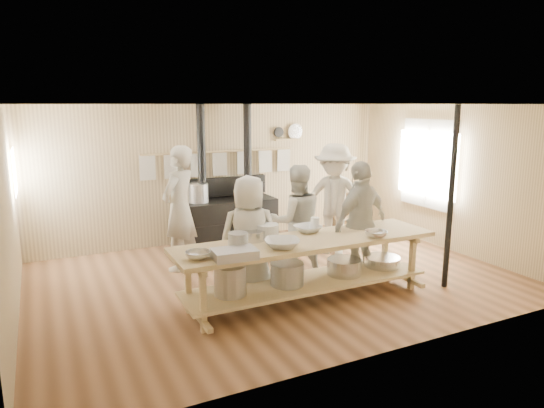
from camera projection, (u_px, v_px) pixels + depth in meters
name	position (u px, v px, depth m)	size (l,w,h in m)	color
ground	(277.00, 279.00, 7.36)	(7.00, 7.00, 0.00)	brown
room_shell	(277.00, 173.00, 7.03)	(7.00, 7.00, 7.00)	tan
window_right	(428.00, 164.00, 9.07)	(0.09, 1.50, 1.65)	beige
left_opening	(14.00, 172.00, 7.32)	(0.00, 0.90, 0.90)	white
stove	(227.00, 217.00, 9.12)	(1.90, 0.75, 2.60)	black
towel_rail	(221.00, 160.00, 9.16)	(3.00, 0.04, 0.47)	tan
back_wall_shelf	(288.00, 134.00, 9.72)	(0.63, 0.14, 0.32)	tan
prep_table	(307.00, 263.00, 6.46)	(3.60, 0.90, 0.85)	tan
support_post	(451.00, 199.00, 6.78)	(0.08, 0.08, 2.60)	black
cook_far_left	(179.00, 209.00, 7.61)	(0.72, 0.47, 1.98)	beige
cook_left	(296.00, 222.00, 7.30)	(0.84, 0.65, 1.73)	beige
cook_center	(249.00, 237.00, 6.55)	(0.82, 0.53, 1.68)	beige
cook_right	(361.00, 222.00, 7.07)	(1.06, 0.44, 1.81)	beige
cook_by_window	(334.00, 199.00, 8.42)	(1.26, 0.72, 1.94)	beige
chair	(345.00, 227.00, 9.35)	(0.56, 0.56, 0.91)	#4F3B1F
bowl_white_a	(282.00, 243.00, 6.02)	(0.44, 0.44, 0.11)	silver
bowl_steel_a	(198.00, 255.00, 5.58)	(0.29, 0.29, 0.09)	silver
bowl_white_b	(308.00, 229.00, 6.76)	(0.37, 0.37, 0.09)	silver
bowl_steel_b	(376.00, 234.00, 6.46)	(0.30, 0.30, 0.09)	silver
roasting_pan	(235.00, 254.00, 5.60)	(0.50, 0.34, 0.11)	#B2B2B7
mixing_bowl_large	(250.00, 234.00, 6.38)	(0.42, 0.42, 0.13)	silver
bucket_galv	(238.00, 242.00, 5.89)	(0.24, 0.24, 0.22)	gray
deep_bowl_enamel	(267.00, 231.00, 6.45)	(0.30, 0.30, 0.19)	silver
pitcher	(315.00, 224.00, 6.80)	(0.12, 0.12, 0.19)	silver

